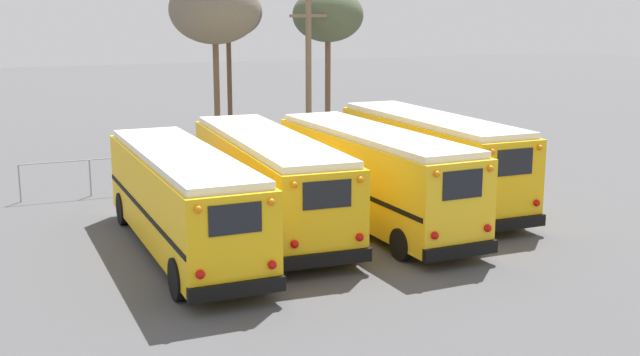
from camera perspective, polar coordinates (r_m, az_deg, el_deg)
ground_plane at (r=26.51m, az=-0.03°, el=-3.37°), size 160.00×160.00×0.00m
school_bus_0 at (r=23.54m, az=-9.76°, el=-1.37°), size 2.48×10.40×3.00m
school_bus_1 at (r=25.96m, az=-3.71°, el=0.04°), size 3.12×11.06×3.03m
school_bus_2 at (r=26.23m, az=3.76°, el=0.28°), size 2.66×10.27×3.16m
school_bus_3 at (r=29.26m, az=7.82°, el=1.50°), size 2.51×10.11×3.24m
utility_pole at (r=37.47m, az=-0.82°, el=7.31°), size 1.80×0.28×7.58m
bare_tree_0 at (r=36.07m, az=-7.51°, el=11.72°), size 3.99×3.99×8.45m
bare_tree_1 at (r=39.53m, az=0.57°, el=11.43°), size 3.45×3.45×7.98m
bare_tree_2 at (r=42.83m, az=-6.57°, el=11.57°), size 3.59×3.59×8.15m
fence_line at (r=32.98m, az=-5.13°, el=1.41°), size 17.74×0.06×1.42m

